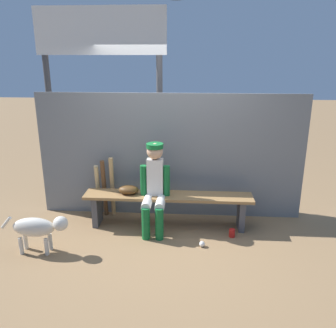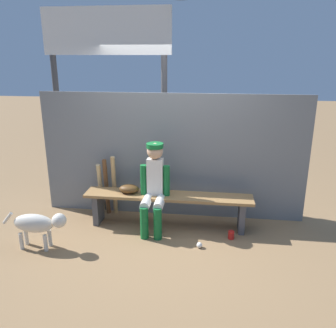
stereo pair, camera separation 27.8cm
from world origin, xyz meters
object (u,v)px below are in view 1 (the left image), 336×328
Objects in this scene: cup_on_bench at (152,189)px; bat_wood_natural at (98,190)px; dugout_bench at (168,202)px; cup_on_ground at (232,233)px; dog at (38,228)px; scoreboard at (106,56)px; bat_wood_tan at (112,187)px; player_seated at (154,185)px; bat_wood_dark at (104,188)px; baseball at (202,244)px; baseball_glove at (129,190)px.

bat_wood_natural is at bearing 163.85° from cup_on_bench.
dugout_bench is 0.97m from cup_on_ground.
cup_on_ground is 0.13× the size of dog.
dugout_bench is 2.55m from scoreboard.
bat_wood_tan reaches higher than bat_wood_natural.
cup_on_ground is at bearing -7.55° from player_seated.
bat_wood_dark is (-0.79, 0.38, -0.22)m from player_seated.
bat_wood_natural is at bearing -89.81° from scoreboard.
baseball is at bearing -48.56° from scoreboard.
bat_wood_dark reaches higher than cup_on_ground.
bat_wood_tan is at bearing 150.06° from player_seated.
baseball is at bearing -31.51° from bat_wood_tan.
scoreboard is (-0.11, 0.95, 1.89)m from bat_wood_dark.
player_seated is 0.37× the size of scoreboard.
player_seated is 1.00m from baseball.
dugout_bench is 0.36m from player_seated.
dog is (-0.56, -1.07, -0.11)m from bat_wood_dark.
baseball is 2.05m from dog.
player_seated is (-0.18, -0.11, 0.29)m from dugout_bench.
bat_wood_tan reaches higher than dog.
dog is (-0.45, -2.02, -2.00)m from scoreboard.
cup_on_bench is (0.63, -0.22, 0.07)m from bat_wood_tan.
bat_wood_natural is 1.80m from baseball.
bat_wood_tan is 1.61m from baseball.
player_seated is 1.55m from dog.
baseball_glove reaches higher than dugout_bench.
scoreboard is (-0.00, 0.92, 1.93)m from bat_wood_natural.
cup_on_bench is at bearing 105.53° from player_seated.
bat_wood_dark is (-0.42, 0.27, -0.10)m from baseball_glove.
scoreboard is 3.93× the size of dog.
player_seated is 1.02m from bat_wood_natural.
baseball_glove is 0.33× the size of dog.
bat_wood_dark reaches higher than dugout_bench.
bat_wood_dark reaches higher than dog.
bat_wood_dark reaches higher than cup_on_bench.
baseball is (1.55, -0.84, -0.37)m from bat_wood_natural.
baseball_glove is (-0.38, 0.11, -0.12)m from player_seated.
player_seated is at bearing 146.92° from baseball.
cup_on_bench reaches higher than dugout_bench.
scoreboard reaches higher than baseball_glove.
dugout_bench is at bearing 32.28° from player_seated.
bat_wood_natural is 0.25× the size of scoreboard.
cup_on_bench is at bearing 164.56° from cup_on_ground.
dog is (-2.42, -0.54, 0.28)m from cup_on_ground.
cup_on_bench is 1.57m from dog.
bat_wood_natural is 0.97× the size of dog.
dog is (-1.53, -0.80, -0.04)m from dugout_bench.
bat_wood_dark is at bearing 164.20° from cup_on_ground.
baseball_glove is 3.78× the size of baseball.
bat_wood_natural is 2.14m from scoreboard.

